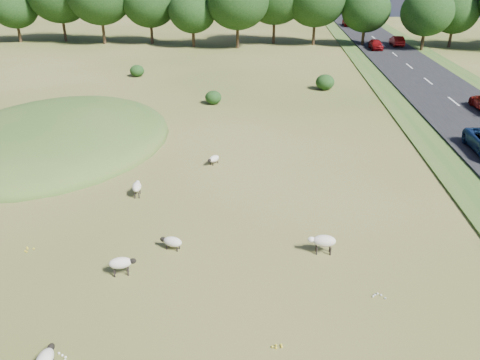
% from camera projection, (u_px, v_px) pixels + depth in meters
% --- Properties ---
extents(ground, '(160.00, 160.00, 0.00)m').
position_uv_depth(ground, '(231.00, 112.00, 40.39)').
color(ground, '#43541A').
rests_on(ground, ground).
extents(mound, '(16.00, 20.00, 4.00)m').
position_uv_depth(mound, '(57.00, 140.00, 33.98)').
color(mound, '#33561E').
rests_on(mound, ground).
extents(road, '(8.00, 150.00, 0.25)m').
position_uv_depth(road, '(434.00, 87.00, 48.00)').
color(road, black).
rests_on(road, ground).
extents(treeline, '(96.28, 14.66, 11.70)m').
position_uv_depth(treeline, '(246.00, 0.00, 69.71)').
color(treeline, black).
rests_on(treeline, ground).
extents(shrubs, '(22.31, 12.08, 1.54)m').
position_uv_depth(shrubs, '(242.00, 82.00, 47.58)').
color(shrubs, black).
rests_on(shrubs, ground).
extents(sheep_0, '(0.63, 1.15, 0.80)m').
position_uv_depth(sheep_0, '(137.00, 187.00, 25.62)').
color(sheep_0, beige).
rests_on(sheep_0, ground).
extents(sheep_1, '(1.17, 0.72, 0.81)m').
position_uv_depth(sheep_1, '(121.00, 263.00, 19.11)').
color(sheep_1, beige).
rests_on(sheep_1, ground).
extents(sheep_2, '(0.82, 1.01, 0.58)m').
position_uv_depth(sheep_2, '(214.00, 159.00, 29.76)').
color(sheep_2, beige).
rests_on(sheep_2, ground).
extents(sheep_3, '(1.24, 0.55, 0.90)m').
position_uv_depth(sheep_3, '(323.00, 241.00, 20.50)').
color(sheep_3, beige).
rests_on(sheep_3, ground).
extents(sheep_4, '(1.11, 0.68, 0.62)m').
position_uv_depth(sheep_4, '(172.00, 242.00, 20.90)').
color(sheep_4, beige).
rests_on(sheep_4, ground).
extents(sheep_5, '(0.50, 1.11, 0.64)m').
position_uv_depth(sheep_5, '(45.00, 359.00, 14.69)').
color(sheep_5, beige).
rests_on(sheep_5, ground).
extents(car_0, '(2.47, 5.36, 1.49)m').
position_uv_depth(car_0, '(350.00, 22.00, 92.54)').
color(car_0, maroon).
rests_on(car_0, road).
extents(car_2, '(1.66, 4.12, 1.41)m').
position_uv_depth(car_2, '(376.00, 44.00, 67.64)').
color(car_2, maroon).
rests_on(car_2, road).
extents(car_5, '(2.04, 5.02, 1.46)m').
position_uv_depth(car_5, '(364.00, 19.00, 97.50)').
color(car_5, '#95989C').
rests_on(car_5, road).
extents(car_6, '(1.51, 4.32, 1.42)m').
position_uv_depth(car_6, '(397.00, 41.00, 70.67)').
color(car_6, maroon).
rests_on(car_6, road).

